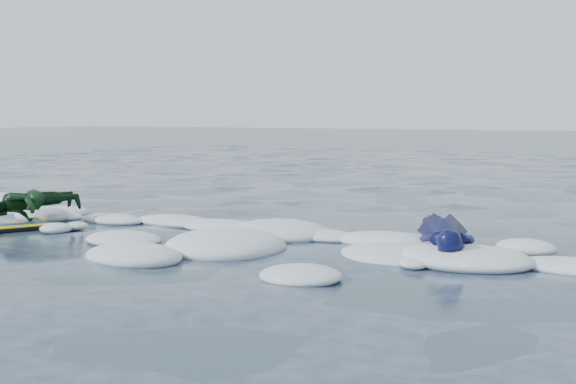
% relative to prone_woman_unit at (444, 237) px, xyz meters
% --- Properties ---
extents(ground, '(120.00, 120.00, 0.00)m').
position_rel_prone_woman_unit_xyz_m(ground, '(-2.99, -1.46, -0.18)').
color(ground, '#172337').
rests_on(ground, ground).
extents(foam_band, '(12.00, 3.10, 0.30)m').
position_rel_prone_woman_unit_xyz_m(foam_band, '(-2.99, -0.43, -0.18)').
color(foam_band, silver).
rests_on(foam_band, ground).
extents(prone_woman_unit, '(1.00, 1.52, 0.36)m').
position_rel_prone_woman_unit_xyz_m(prone_woman_unit, '(0.00, 0.00, 0.00)').
color(prone_woman_unit, black).
rests_on(prone_woman_unit, ground).
extents(prone_child_unit, '(1.00, 1.27, 0.45)m').
position_rel_prone_woman_unit_xyz_m(prone_child_unit, '(-4.84, -0.77, 0.05)').
color(prone_child_unit, black).
rests_on(prone_child_unit, ground).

